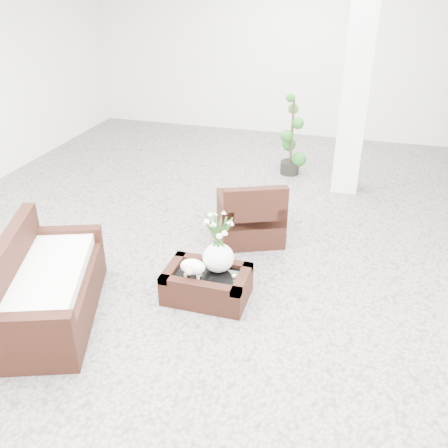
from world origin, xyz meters
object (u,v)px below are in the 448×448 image
(loveseat, at_px, (48,279))
(topiary, at_px, (292,135))
(coffee_table, at_px, (207,285))
(armchair, at_px, (250,209))

(loveseat, distance_m, topiary, 4.95)
(coffee_table, distance_m, armchair, 1.48)
(topiary, bearing_deg, coffee_table, -93.64)
(coffee_table, height_order, topiary, topiary)
(armchair, xyz_separation_m, loveseat, (-1.55, -2.22, 0.03))
(coffee_table, relative_size, armchair, 1.05)
(loveseat, relative_size, topiary, 1.25)
(loveseat, xyz_separation_m, topiary, (1.67, 4.66, 0.23))
(coffee_table, distance_m, loveseat, 1.64)
(coffee_table, height_order, armchair, armchair)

